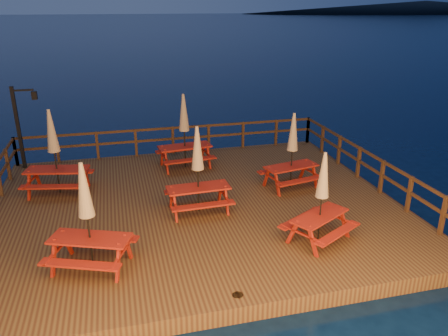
{
  "coord_description": "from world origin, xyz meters",
  "views": [
    {
      "loc": [
        -2.15,
        -11.85,
        6.11
      ],
      "look_at": [
        1.03,
        0.6,
        1.22
      ],
      "focal_mm": 35.0,
      "sensor_mm": 36.0,
      "label": 1
    }
  ],
  "objects_px": {
    "picnic_table_2": "(292,150)",
    "picnic_table_1": "(54,151)",
    "lamp_post": "(22,120)",
    "picnic_table_0": "(184,130)"
  },
  "relations": [
    {
      "from": "picnic_table_0",
      "to": "picnic_table_1",
      "type": "xyz_separation_m",
      "value": [
        -4.29,
        -1.33,
        0.0
      ]
    },
    {
      "from": "picnic_table_0",
      "to": "picnic_table_1",
      "type": "distance_m",
      "value": 4.49
    },
    {
      "from": "picnic_table_1",
      "to": "picnic_table_2",
      "type": "bearing_deg",
      "value": 1.38
    },
    {
      "from": "picnic_table_1",
      "to": "lamp_post",
      "type": "bearing_deg",
      "value": 127.84
    },
    {
      "from": "picnic_table_1",
      "to": "picnic_table_0",
      "type": "bearing_deg",
      "value": 29.32
    },
    {
      "from": "picnic_table_0",
      "to": "picnic_table_2",
      "type": "bearing_deg",
      "value": -48.33
    },
    {
      "from": "picnic_table_2",
      "to": "picnic_table_0",
      "type": "bearing_deg",
      "value": 126.46
    },
    {
      "from": "picnic_table_0",
      "to": "picnic_table_2",
      "type": "height_order",
      "value": "picnic_table_0"
    },
    {
      "from": "picnic_table_2",
      "to": "picnic_table_1",
      "type": "bearing_deg",
      "value": 157.54
    },
    {
      "from": "lamp_post",
      "to": "picnic_table_1",
      "type": "xyz_separation_m",
      "value": [
        1.31,
        -2.71,
        -0.38
      ]
    }
  ]
}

